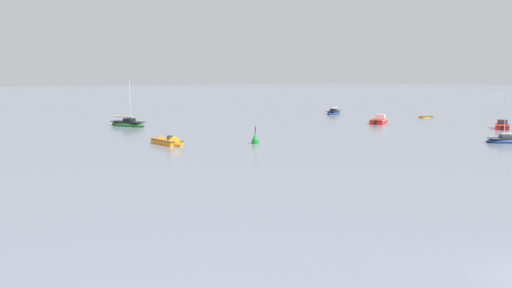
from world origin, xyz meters
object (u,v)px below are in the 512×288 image
object	(u,v)px
motorboat_moored_2	(502,127)
motorboat_moored_4	(170,143)
rowboat_moored_2	(426,117)
motorboat_moored_3	(380,121)
channel_buoy	(255,140)
sailboat_moored_1	(334,113)
sailboat_moored_2	(507,141)
sailboat_moored_0	(128,124)
rowboat_moored_1	(334,110)

from	to	relation	value
motorboat_moored_2	motorboat_moored_4	bearing A→B (deg)	136.16
rowboat_moored_2	motorboat_moored_3	bearing A→B (deg)	32.81
motorboat_moored_3	channel_buoy	world-z (taller)	channel_buoy
rowboat_moored_2	motorboat_moored_4	size ratio (longest dim) A/B	0.60
rowboat_moored_2	motorboat_moored_4	bearing A→B (deg)	31.41
motorboat_moored_2	rowboat_moored_2	world-z (taller)	motorboat_moored_2
rowboat_moored_2	sailboat_moored_1	bearing A→B (deg)	-40.58
motorboat_moored_2	rowboat_moored_2	xyz separation A→B (m)	(6.89, 19.46, -0.17)
sailboat_moored_2	rowboat_moored_2	bearing A→B (deg)	-95.79
rowboat_moored_2	motorboat_moored_3	world-z (taller)	motorboat_moored_3
motorboat_moored_4	sailboat_moored_2	size ratio (longest dim) A/B	0.90
motorboat_moored_2	channel_buoy	bearing A→B (deg)	139.71
motorboat_moored_3	sailboat_moored_2	distance (m)	27.44
motorboat_moored_4	channel_buoy	xyz separation A→B (m)	(9.01, -4.76, 0.22)
motorboat_moored_3	sailboat_moored_2	xyz separation A→B (m)	(-6.59, -26.63, -0.09)
sailboat_moored_2	motorboat_moored_4	bearing A→B (deg)	0.71
sailboat_moored_0	motorboat_moored_3	distance (m)	42.94
motorboat_moored_2	rowboat_moored_2	distance (m)	20.65
sailboat_moored_2	rowboat_moored_1	bearing A→B (deg)	-79.81
sailboat_moored_1	channel_buoy	world-z (taller)	sailboat_moored_1
sailboat_moored_1	sailboat_moored_2	distance (m)	48.70
rowboat_moored_1	channel_buoy	xyz separation A→B (m)	(-48.06, -38.04, 0.33)
sailboat_moored_0	sailboat_moored_1	world-z (taller)	sailboat_moored_0
rowboat_moored_2	sailboat_moored_0	bearing A→B (deg)	6.49
motorboat_moored_3	motorboat_moored_4	distance (m)	42.21
rowboat_moored_1	rowboat_moored_2	size ratio (longest dim) A/B	0.97
motorboat_moored_3	motorboat_moored_4	xyz separation A→B (m)	(-41.89, -5.25, -0.10)
sailboat_moored_0	sailboat_moored_1	distance (m)	45.91
rowboat_moored_1	rowboat_moored_2	distance (m)	25.49
motorboat_moored_2	sailboat_moored_1	distance (m)	36.90
sailboat_moored_2	channel_buoy	size ratio (longest dim) A/B	2.60
motorboat_moored_4	rowboat_moored_2	bearing A→B (deg)	89.57
motorboat_moored_3	sailboat_moored_0	bearing A→B (deg)	121.87
motorboat_moored_3	sailboat_moored_1	bearing A→B (deg)	37.90
motorboat_moored_2	rowboat_moored_2	bearing A→B (deg)	39.54
motorboat_moored_4	channel_buoy	bearing A→B (deg)	54.03
motorboat_moored_4	sailboat_moored_2	distance (m)	41.26
motorboat_moored_4	channel_buoy	distance (m)	10.19
sailboat_moored_0	rowboat_moored_1	distance (m)	54.20
rowboat_moored_1	sailboat_moored_1	world-z (taller)	sailboat_moored_1
sailboat_moored_2	sailboat_moored_1	bearing A→B (deg)	-75.01
motorboat_moored_4	motorboat_moored_3	bearing A→B (deg)	89.04
rowboat_moored_1	motorboat_moored_4	size ratio (longest dim) A/B	0.59
rowboat_moored_2	sailboat_moored_2	xyz separation A→B (m)	(-22.56, -29.18, 0.13)
sailboat_moored_0	channel_buoy	size ratio (longest dim) A/B	3.43
sailboat_moored_0	rowboat_moored_1	bearing A→B (deg)	73.80
sailboat_moored_1	sailboat_moored_2	bearing A→B (deg)	45.93
motorboat_moored_3	rowboat_moored_2	bearing A→B (deg)	-22.21
rowboat_moored_2	sailboat_moored_1	xyz separation A→B (m)	(-8.38, 17.41, 0.16)
motorboat_moored_2	motorboat_moored_4	size ratio (longest dim) A/B	1.03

